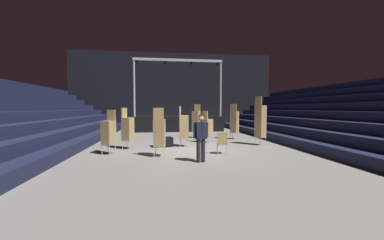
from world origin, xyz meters
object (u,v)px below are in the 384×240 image
chair_stack_rear_right (128,128)px  chair_stack_rear_centre (260,121)px  chair_stack_mid_right (196,121)px  stage_riser (177,122)px  chair_stack_front_right (109,132)px  chair_stack_rear_left (159,132)px  equipment_road_case (163,142)px  chair_stack_front_left (208,127)px  chair_stack_mid_left (234,122)px  loose_chair_near_man (222,142)px  man_with_tie (201,135)px  chair_stack_mid_centre (184,126)px

chair_stack_rear_right → chair_stack_rear_centre: size_ratio=0.77×
chair_stack_mid_right → chair_stack_rear_centre: 4.49m
stage_riser → chair_stack_front_right: size_ratio=4.04×
chair_stack_rear_left → equipment_road_case: bearing=94.6°
chair_stack_front_right → chair_stack_mid_right: 6.67m
chair_stack_front_left → chair_stack_mid_left: chair_stack_mid_left is taller
chair_stack_mid_right → loose_chair_near_man: chair_stack_mid_right is taller
stage_riser → chair_stack_rear_right: 9.71m
chair_stack_rear_left → chair_stack_front_right: bearing=169.6°
stage_riser → man_with_tie: stage_riser is taller
chair_stack_mid_left → equipment_road_case: bearing=-111.5°
chair_stack_front_left → chair_stack_mid_right: (-0.32, 2.18, 0.21)m
chair_stack_mid_right → chair_stack_mid_left: bearing=-170.4°
stage_riser → chair_stack_rear_left: (-1.51, -11.19, 0.29)m
chair_stack_front_right → equipment_road_case: chair_stack_front_right is taller
chair_stack_rear_left → chair_stack_front_left: bearing=61.2°
chair_stack_mid_centre → chair_stack_rear_right: chair_stack_mid_centre is taller
man_with_tie → chair_stack_front_left: 4.84m
chair_stack_front_right → chair_stack_mid_left: bearing=-121.1°
chair_stack_rear_left → chair_stack_rear_right: 2.48m
chair_stack_mid_centre → loose_chair_near_man: bearing=41.5°
chair_stack_front_left → chair_stack_mid_left: 2.37m
stage_riser → chair_stack_mid_right: (0.86, -5.53, 0.41)m
chair_stack_mid_centre → chair_stack_mid_left: bearing=133.6°
chair_stack_mid_left → equipment_road_case: size_ratio=2.47×
chair_stack_front_left → chair_stack_mid_centre: bearing=-80.7°
man_with_tie → equipment_road_case: size_ratio=1.92×
chair_stack_front_right → equipment_road_case: 2.94m
chair_stack_front_right → chair_stack_rear_right: chair_stack_rear_right is taller
stage_riser → chair_stack_front_left: 7.80m
loose_chair_near_man → chair_stack_front_left: bearing=98.0°
stage_riser → chair_stack_rear_right: size_ratio=3.86×
chair_stack_mid_left → chair_stack_mid_right: bearing=-160.3°
man_with_tie → chair_stack_mid_left: 6.76m
chair_stack_mid_left → equipment_road_case: 5.14m
chair_stack_mid_right → loose_chair_near_man: bearing=124.0°
chair_stack_rear_centre → chair_stack_rear_left: bearing=-95.4°
chair_stack_rear_right → chair_stack_mid_right: bearing=160.1°
chair_stack_mid_right → chair_stack_rear_left: bearing=98.5°
stage_riser → chair_stack_rear_right: (-3.02, -9.22, 0.29)m
chair_stack_mid_right → chair_stack_rear_left: chair_stack_mid_right is taller
man_with_tie → loose_chair_near_man: man_with_tie is taller
chair_stack_mid_right → chair_stack_mid_centre: 3.53m
chair_stack_mid_left → chair_stack_rear_left: 6.67m
chair_stack_rear_left → loose_chair_near_man: chair_stack_rear_left is taller
man_with_tie → chair_stack_rear_right: (-2.99, 3.17, 0.01)m
chair_stack_front_left → chair_stack_rear_left: chair_stack_rear_left is taller
chair_stack_mid_left → chair_stack_mid_centre: (-3.45, -2.43, -0.08)m
chair_stack_mid_left → chair_stack_rear_centre: bearing=-35.2°
man_with_tie → loose_chair_near_man: 1.83m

